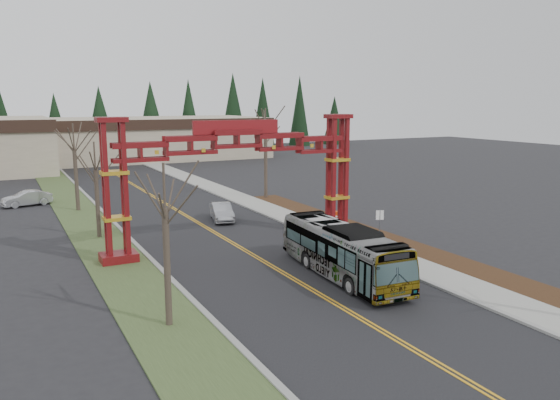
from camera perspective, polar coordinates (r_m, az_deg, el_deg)
ground at (r=23.13m, az=14.12°, el=-15.16°), size 200.00×200.00×0.00m
road at (r=43.94m, az=-7.99°, el=-2.71°), size 12.00×110.00×0.02m
lane_line_left at (r=43.90m, az=-8.14°, el=-2.71°), size 0.12×100.00×0.01m
lane_line_right at (r=43.98m, az=-7.85°, el=-2.68°), size 0.12×100.00×0.01m
curb_right at (r=46.28m, az=-0.81°, el=-1.87°), size 0.30×110.00×0.15m
sidewalk_right at (r=46.93m, az=0.78°, el=-1.70°), size 2.60×110.00×0.14m
landscape_strip at (r=36.54m, az=15.75°, el=-5.60°), size 2.60×50.00×0.12m
grass_median at (r=42.04m, az=-18.34°, el=-3.70°), size 4.00×110.00×0.08m
curb_left at (r=42.34m, az=-15.87°, el=-3.42°), size 0.30×110.00×0.15m
gateway_arch at (r=36.50m, az=-4.52°, el=4.22°), size 18.20×1.60×8.90m
retail_building_east at (r=98.59m, az=-13.35°, el=6.34°), size 38.00×20.30×7.00m
conifer_treeline at (r=108.43m, az=-20.06°, el=7.91°), size 116.10×5.60×13.00m
transit_bus at (r=31.09m, az=6.51°, el=-5.30°), size 3.23×10.91×3.00m
silver_sedan at (r=45.69m, az=-6.12°, el=-1.25°), size 2.49×4.66×1.46m
parked_car_far_a at (r=57.11m, az=-24.95°, el=0.16°), size 4.66×2.56×1.46m
bare_tree_median_near at (r=23.75m, az=-11.94°, el=-0.95°), size 2.96×2.96×7.27m
bare_tree_median_mid at (r=41.19m, az=-18.72°, el=2.94°), size 3.07×3.07×6.99m
bare_tree_median_far at (r=52.12m, az=-20.70°, el=4.96°), size 3.47×3.47×7.89m
bare_tree_right_far at (r=55.22m, az=-1.52°, el=7.12°), size 3.52×3.52×9.15m
street_sign at (r=38.40m, az=10.38°, el=-2.06°), size 0.52×0.24×2.39m
barrel_south at (r=40.74m, az=7.59°, el=-3.11°), size 0.48×0.48×0.88m
barrel_mid at (r=41.77m, az=6.75°, el=-2.74°), size 0.49×0.49×0.91m
barrel_north at (r=44.26m, az=5.75°, el=-1.87°), size 0.58×0.58×1.08m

